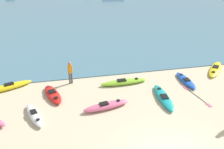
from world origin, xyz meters
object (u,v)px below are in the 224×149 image
object	(u,v)px
kayak_on_sand_1	(215,69)
kayak_on_sand_0	(106,106)
person_near_waterline	(70,71)
kayak_on_sand_3	(34,115)
kayak_on_sand_4	(186,80)
kayak_on_sand_5	(124,82)
kayak_on_sand_7	(163,97)
kayak_on_sand_9	(7,87)
loose_paddle	(197,96)
kayak_on_sand_2	(53,94)

from	to	relation	value
kayak_on_sand_1	kayak_on_sand_0	bearing A→B (deg)	-159.83
person_near_waterline	kayak_on_sand_1	bearing A→B (deg)	-1.52
kayak_on_sand_1	kayak_on_sand_3	size ratio (longest dim) A/B	1.12
kayak_on_sand_4	kayak_on_sand_5	xyz separation A→B (m)	(-4.40, 0.66, 0.03)
kayak_on_sand_0	kayak_on_sand_7	xyz separation A→B (m)	(3.75, 0.26, -0.04)
kayak_on_sand_1	kayak_on_sand_9	distance (m)	15.51
kayak_on_sand_0	kayak_on_sand_3	xyz separation A→B (m)	(-4.14, -0.02, -0.04)
kayak_on_sand_4	kayak_on_sand_7	world-z (taller)	kayak_on_sand_7
kayak_on_sand_9	kayak_on_sand_7	bearing A→B (deg)	-19.52
kayak_on_sand_3	kayak_on_sand_4	distance (m)	10.60
loose_paddle	kayak_on_sand_4	bearing A→B (deg)	83.29
loose_paddle	kayak_on_sand_2	bearing A→B (deg)	167.59
kayak_on_sand_5	loose_paddle	bearing A→B (deg)	-32.85
kayak_on_sand_7	kayak_on_sand_2	bearing A→B (deg)	164.66
kayak_on_sand_4	person_near_waterline	size ratio (longest dim) A/B	1.67
kayak_on_sand_9	loose_paddle	world-z (taller)	kayak_on_sand_9
kayak_on_sand_4	kayak_on_sand_7	size ratio (longest dim) A/B	0.81
kayak_on_sand_1	loose_paddle	xyz separation A→B (m)	(-3.40, -3.31, -0.12)
person_near_waterline	kayak_on_sand_7	bearing A→B (deg)	-32.14
kayak_on_sand_5	kayak_on_sand_7	xyz separation A→B (m)	(1.91, -2.56, -0.02)
kayak_on_sand_1	loose_paddle	world-z (taller)	kayak_on_sand_1
kayak_on_sand_0	person_near_waterline	xyz separation A→B (m)	(-1.80, 3.75, 0.75)
kayak_on_sand_4	kayak_on_sand_7	bearing A→B (deg)	-142.71
kayak_on_sand_5	person_near_waterline	bearing A→B (deg)	165.78
kayak_on_sand_0	person_near_waterline	distance (m)	4.23
kayak_on_sand_2	kayak_on_sand_5	bearing A→B (deg)	7.94
person_near_waterline	kayak_on_sand_3	bearing A→B (deg)	-121.77
kayak_on_sand_3	kayak_on_sand_7	bearing A→B (deg)	2.09
kayak_on_sand_7	kayak_on_sand_9	distance (m)	10.46
kayak_on_sand_2	kayak_on_sand_9	world-z (taller)	kayak_on_sand_9
kayak_on_sand_0	loose_paddle	size ratio (longest dim) A/B	1.06
kayak_on_sand_3	loose_paddle	bearing A→B (deg)	0.92
kayak_on_sand_4	loose_paddle	xyz separation A→B (m)	(-0.24, -2.02, -0.11)
kayak_on_sand_1	loose_paddle	bearing A→B (deg)	-135.71
kayak_on_sand_0	kayak_on_sand_3	world-z (taller)	kayak_on_sand_0
kayak_on_sand_1	kayak_on_sand_5	bearing A→B (deg)	-175.26
kayak_on_sand_1	kayak_on_sand_4	bearing A→B (deg)	-157.78
kayak_on_sand_3	person_near_waterline	bearing A→B (deg)	58.23
person_near_waterline	loose_paddle	xyz separation A→B (m)	(7.80, -3.61, -0.91)
loose_paddle	kayak_on_sand_3	bearing A→B (deg)	-179.08
kayak_on_sand_7	loose_paddle	bearing A→B (deg)	-3.16
kayak_on_sand_3	kayak_on_sand_9	distance (m)	4.26
kayak_on_sand_4	loose_paddle	bearing A→B (deg)	-96.71
kayak_on_sand_4	person_near_waterline	distance (m)	8.23
kayak_on_sand_2	loose_paddle	xyz separation A→B (m)	(9.09, -2.00, -0.13)
kayak_on_sand_5	kayak_on_sand_3	bearing A→B (deg)	-154.52
kayak_on_sand_3	kayak_on_sand_7	xyz separation A→B (m)	(7.88, 0.29, 0.00)
loose_paddle	kayak_on_sand_5	bearing A→B (deg)	147.15
kayak_on_sand_2	kayak_on_sand_7	bearing A→B (deg)	-15.34
kayak_on_sand_2	person_near_waterline	xyz separation A→B (m)	(1.29, 1.61, 0.79)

